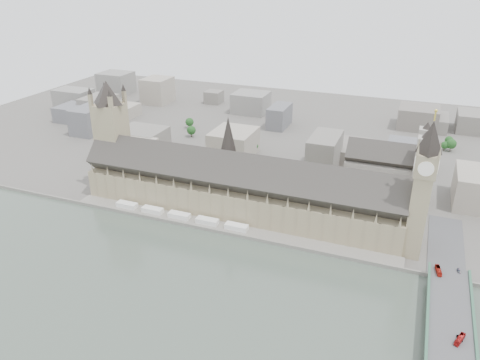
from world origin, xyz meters
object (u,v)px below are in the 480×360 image
(victoria_tower, at_px, (112,131))
(red_bus_south, at_px, (460,339))
(car_approach, at_px, (459,271))
(car_silver, at_px, (460,338))
(elizabeth_tower, at_px, (423,181))
(palace_of_westminster, at_px, (237,189))
(red_bus_north, at_px, (438,270))
(westminster_abbey, at_px, (387,172))
(westminster_bridge, at_px, (449,352))

(victoria_tower, relative_size, red_bus_south, 9.54)
(red_bus_south, height_order, car_approach, red_bus_south)
(car_approach, bearing_deg, car_silver, -101.93)
(elizabeth_tower, height_order, victoria_tower, elizabeth_tower)
(palace_of_westminster, height_order, red_bus_north, palace_of_westminster)
(red_bus_south, xyz_separation_m, car_approach, (1.59, 66.24, -0.81))
(palace_of_westminster, xyz_separation_m, red_bus_south, (165.95, -103.14, -11.00))
(westminster_abbey, relative_size, car_approach, 15.13)
(elizabeth_tower, relative_size, westminster_bridge, 0.33)
(palace_of_westminster, bearing_deg, westminster_abbey, 34.17)
(red_bus_north, relative_size, red_bus_south, 1.05)
(red_bus_south, bearing_deg, westminster_bridge, -112.53)
(victoria_tower, xyz_separation_m, westminster_abbey, (232.92, 69.00, -30.12))
(elizabeth_tower, relative_size, westminster_abbey, 1.58)
(victoria_tower, height_order, westminster_bridge, victoria_tower)
(victoria_tower, bearing_deg, red_bus_north, -10.00)
(westminster_bridge, bearing_deg, red_bus_south, 45.78)
(palace_of_westminster, relative_size, red_bus_south, 25.28)
(westminster_bridge, bearing_deg, car_approach, 85.49)
(palace_of_westminster, relative_size, red_bus_north, 24.12)
(car_approach, bearing_deg, westminster_abbey, 106.19)
(palace_of_westminster, distance_m, car_silver, 194.94)
(westminster_abbey, bearing_deg, palace_of_westminster, -145.83)
(red_bus_north, bearing_deg, car_silver, -89.73)
(westminster_abbey, distance_m, car_silver, 185.70)
(car_silver, bearing_deg, westminster_bridge, -148.02)
(elizabeth_tower, height_order, car_approach, elizabeth_tower)
(elizabeth_tower, xyz_separation_m, red_bus_north, (17.23, -30.89, -46.31))
(elizabeth_tower, distance_m, car_approach, 61.11)
(palace_of_westminster, height_order, elizabeth_tower, elizabeth_tower)
(red_bus_south, bearing_deg, red_bus_north, 121.73)
(red_bus_north, height_order, red_bus_south, red_bus_north)
(westminster_abbey, distance_m, red_bus_north, 126.64)
(palace_of_westminster, distance_m, elizabeth_tower, 142.94)
(westminster_bridge, distance_m, red_bus_north, 65.30)
(elizabeth_tower, distance_m, westminster_bridge, 111.81)
(palace_of_westminster, height_order, car_approach, palace_of_westminster)
(elizabeth_tower, xyz_separation_m, westminster_abbey, (-27.08, 87.00, -33.01))
(westminster_bridge, distance_m, car_silver, 9.13)
(red_bus_north, bearing_deg, red_bus_south, -90.08)
(red_bus_north, bearing_deg, westminster_bridge, -94.14)
(palace_of_westminster, distance_m, red_bus_north, 161.34)
(car_approach, bearing_deg, red_bus_north, -165.77)
(elizabeth_tower, distance_m, red_bus_south, 106.27)
(palace_of_westminster, xyz_separation_m, red_bus_north, (155.23, -42.59, -10.93))
(victoria_tower, distance_m, car_approach, 296.08)
(victoria_tower, xyz_separation_m, car_approach, (289.55, -43.20, -44.30))
(victoria_tower, relative_size, car_approach, 22.25)
(victoria_tower, distance_m, red_bus_north, 284.84)
(westminster_abbey, xyz_separation_m, car_approach, (56.62, -112.20, -14.18))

